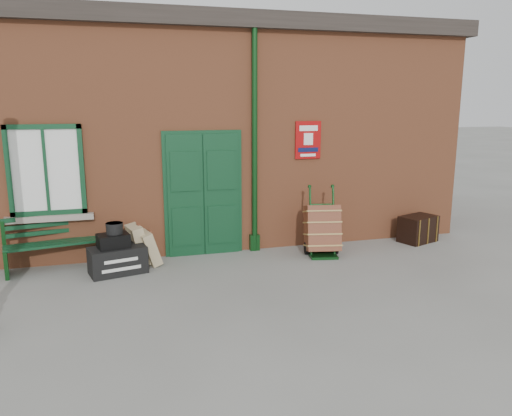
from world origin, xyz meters
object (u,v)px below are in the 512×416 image
object	(u,v)px
houdini_trunk	(118,260)
porter_trolley	(322,229)
dark_trunk	(418,229)
bench	(53,242)

from	to	relation	value
houdini_trunk	porter_trolley	size ratio (longest dim) A/B	0.71
houdini_trunk	dark_trunk	bearing A→B (deg)	-10.02
houdini_trunk	dark_trunk	distance (m)	5.82
bench	houdini_trunk	world-z (taller)	bench
bench	dark_trunk	xyz separation A→B (m)	(6.83, -0.19, -0.21)
bench	porter_trolley	xyz separation A→B (m)	(4.63, -0.50, 0.01)
porter_trolley	bench	bearing A→B (deg)	-174.84
bench	porter_trolley	world-z (taller)	porter_trolley
bench	houdini_trunk	distance (m)	1.18
bench	dark_trunk	distance (m)	6.84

